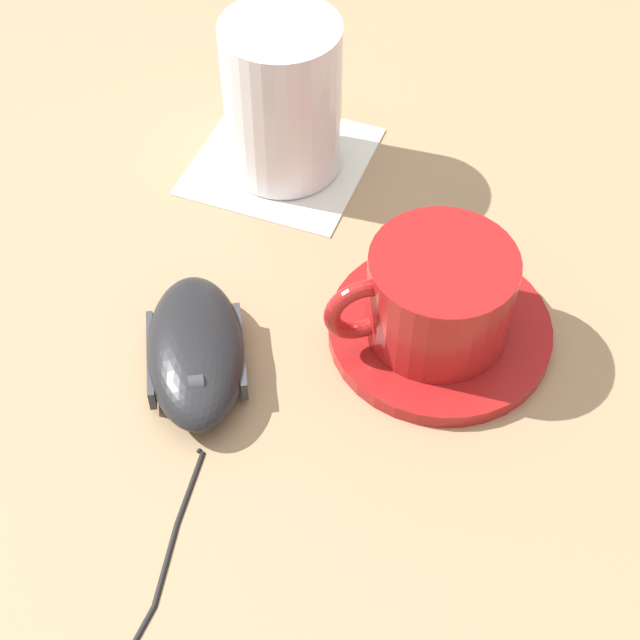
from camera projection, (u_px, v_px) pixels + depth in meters
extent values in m
plane|color=#9E7F5B|center=(316.00, 278.00, 0.64)|extent=(3.00, 3.00, 0.00)
cylinder|color=maroon|center=(439.00, 330.00, 0.61)|extent=(0.14, 0.14, 0.01)
cylinder|color=maroon|center=(440.00, 295.00, 0.58)|extent=(0.09, 0.09, 0.06)
torus|color=maroon|center=(362.00, 310.00, 0.57)|extent=(0.04, 0.04, 0.05)
ellipsoid|color=black|center=(196.00, 351.00, 0.59)|extent=(0.13, 0.11, 0.03)
cylinder|color=#38383D|center=(197.00, 385.00, 0.56)|extent=(0.01, 0.01, 0.01)
cube|color=#38383D|center=(241.00, 350.00, 0.59)|extent=(0.06, 0.04, 0.01)
cube|color=#38383D|center=(151.00, 359.00, 0.59)|extent=(0.06, 0.04, 0.01)
cylinder|color=black|center=(190.00, 487.00, 0.54)|extent=(0.05, 0.01, 0.00)
cylinder|color=black|center=(166.00, 563.00, 0.51)|extent=(0.05, 0.02, 0.00)
sphere|color=black|center=(203.00, 451.00, 0.56)|extent=(0.00, 0.00, 0.00)
sphere|color=black|center=(177.00, 524.00, 0.53)|extent=(0.00, 0.00, 0.00)
sphere|color=black|center=(154.00, 606.00, 0.50)|extent=(0.00, 0.00, 0.00)
cube|color=silver|center=(281.00, 160.00, 0.72)|extent=(0.13, 0.13, 0.00)
cylinder|color=silver|center=(282.00, 98.00, 0.67)|extent=(0.08, 0.08, 0.11)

